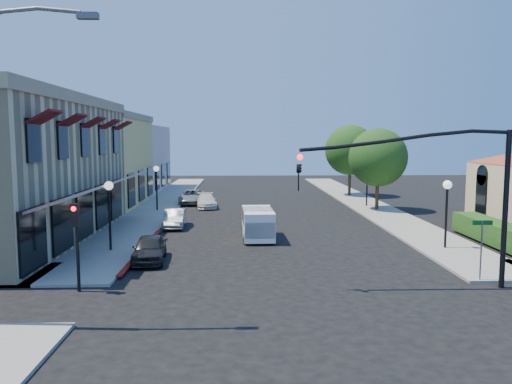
{
  "coord_description": "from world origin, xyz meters",
  "views": [
    {
      "loc": [
        -1.96,
        -16.78,
        5.67
      ],
      "look_at": [
        -1.08,
        11.84,
        2.6
      ],
      "focal_mm": 35.0,
      "sensor_mm": 36.0,
      "label": 1
    }
  ],
  "objects_px": {
    "street_tree_b": "(350,150)",
    "secondary_signal": "(76,231)",
    "lamppost_left_far": "(156,177)",
    "parked_car_a": "(149,249)",
    "white_van": "(258,222)",
    "lamppost_right_far": "(367,174)",
    "street_name_sign": "(482,240)",
    "lamppost_right_near": "(447,197)",
    "parked_car_b": "(175,218)",
    "street_tree_a": "(378,158)",
    "signal_mast_arm": "(450,181)",
    "lamppost_left_near": "(109,198)",
    "parked_car_c": "(206,201)",
    "parked_car_d": "(192,197)"
  },
  "relations": [
    {
      "from": "street_name_sign",
      "to": "parked_car_a",
      "type": "relative_size",
      "value": 0.7
    },
    {
      "from": "signal_mast_arm",
      "to": "lamppost_left_near",
      "type": "height_order",
      "value": "signal_mast_arm"
    },
    {
      "from": "street_tree_b",
      "to": "parked_car_c",
      "type": "xyz_separation_m",
      "value": [
        -13.6,
        -7.96,
        -3.99
      ]
    },
    {
      "from": "secondary_signal",
      "to": "street_tree_b",
      "type": "bearing_deg",
      "value": 61.23
    },
    {
      "from": "lamppost_left_near",
      "to": "parked_car_c",
      "type": "distance_m",
      "value": 16.6
    },
    {
      "from": "street_tree_a",
      "to": "lamppost_left_near",
      "type": "bearing_deg",
      "value": -141.02
    },
    {
      "from": "lamppost_left_far",
      "to": "parked_car_c",
      "type": "bearing_deg",
      "value": 28.83
    },
    {
      "from": "street_name_sign",
      "to": "lamppost_right_far",
      "type": "relative_size",
      "value": 0.7
    },
    {
      "from": "parked_car_a",
      "to": "parked_car_b",
      "type": "xyz_separation_m",
      "value": [
        0.0,
        8.93,
        -0.02
      ]
    },
    {
      "from": "parked_car_b",
      "to": "parked_car_c",
      "type": "distance_m",
      "value": 9.21
    },
    {
      "from": "parked_car_c",
      "to": "parked_car_d",
      "type": "xyz_separation_m",
      "value": [
        -1.4,
        2.55,
        0.06
      ]
    },
    {
      "from": "lamppost_left_far",
      "to": "street_tree_a",
      "type": "bearing_deg",
      "value": 0.0
    },
    {
      "from": "street_tree_a",
      "to": "lamppost_right_near",
      "type": "relative_size",
      "value": 1.82
    },
    {
      "from": "street_tree_b",
      "to": "parked_car_b",
      "type": "xyz_separation_m",
      "value": [
        -15.0,
        -17.07,
        -3.96
      ]
    },
    {
      "from": "lamppost_left_near",
      "to": "parked_car_d",
      "type": "height_order",
      "value": "lamppost_left_near"
    },
    {
      "from": "street_tree_b",
      "to": "white_van",
      "type": "bearing_deg",
      "value": -115.02
    },
    {
      "from": "street_tree_a",
      "to": "parked_car_c",
      "type": "bearing_deg",
      "value": 171.48
    },
    {
      "from": "parked_car_d",
      "to": "lamppost_left_near",
      "type": "bearing_deg",
      "value": -96.77
    },
    {
      "from": "lamppost_right_far",
      "to": "parked_car_d",
      "type": "bearing_deg",
      "value": 170.04
    },
    {
      "from": "lamppost_left_far",
      "to": "secondary_signal",
      "type": "bearing_deg",
      "value": -88.61
    },
    {
      "from": "signal_mast_arm",
      "to": "street_tree_a",
      "type": "bearing_deg",
      "value": 81.83
    },
    {
      "from": "white_van",
      "to": "lamppost_right_near",
      "type": "bearing_deg",
      "value": -17.57
    },
    {
      "from": "street_tree_b",
      "to": "secondary_signal",
      "type": "relative_size",
      "value": 2.11
    },
    {
      "from": "parked_car_a",
      "to": "street_name_sign",
      "type": "bearing_deg",
      "value": -20.14
    },
    {
      "from": "parked_car_a",
      "to": "parked_car_c",
      "type": "relative_size",
      "value": 0.92
    },
    {
      "from": "signal_mast_arm",
      "to": "lamppost_left_far",
      "type": "distance_m",
      "value": 25.07
    },
    {
      "from": "lamppost_left_far",
      "to": "parked_car_c",
      "type": "height_order",
      "value": "lamppost_left_far"
    },
    {
      "from": "lamppost_left_near",
      "to": "parked_car_b",
      "type": "bearing_deg",
      "value": 71.64
    },
    {
      "from": "street_tree_a",
      "to": "lamppost_right_far",
      "type": "relative_size",
      "value": 1.82
    },
    {
      "from": "lamppost_left_far",
      "to": "street_name_sign",
      "type": "bearing_deg",
      "value": -51.06
    },
    {
      "from": "signal_mast_arm",
      "to": "parked_car_a",
      "type": "bearing_deg",
      "value": 159.51
    },
    {
      "from": "secondary_signal",
      "to": "lamppost_left_far",
      "type": "height_order",
      "value": "lamppost_left_far"
    },
    {
      "from": "street_tree_a",
      "to": "parked_car_b",
      "type": "distance_m",
      "value": 16.97
    },
    {
      "from": "lamppost_right_far",
      "to": "street_name_sign",
      "type": "bearing_deg",
      "value": -92.63
    },
    {
      "from": "street_tree_b",
      "to": "lamppost_right_far",
      "type": "height_order",
      "value": "street_tree_b"
    },
    {
      "from": "signal_mast_arm",
      "to": "street_name_sign",
      "type": "distance_m",
      "value": 2.98
    },
    {
      "from": "secondary_signal",
      "to": "parked_car_b",
      "type": "distance_m",
      "value": 13.75
    },
    {
      "from": "lamppost_right_near",
      "to": "parked_car_b",
      "type": "xyz_separation_m",
      "value": [
        -14.7,
        6.93,
        -2.15
      ]
    },
    {
      "from": "lamppost_right_near",
      "to": "parked_car_a",
      "type": "bearing_deg",
      "value": -172.25
    },
    {
      "from": "parked_car_a",
      "to": "parked_car_d",
      "type": "relative_size",
      "value": 0.8
    },
    {
      "from": "white_van",
      "to": "lamppost_right_far",
      "type": "bearing_deg",
      "value": 53.83
    },
    {
      "from": "street_tree_b",
      "to": "lamppost_left_near",
      "type": "relative_size",
      "value": 1.97
    },
    {
      "from": "secondary_signal",
      "to": "parked_car_b",
      "type": "height_order",
      "value": "secondary_signal"
    },
    {
      "from": "secondary_signal",
      "to": "lamppost_left_far",
      "type": "relative_size",
      "value": 0.93
    },
    {
      "from": "secondary_signal",
      "to": "street_name_sign",
      "type": "distance_m",
      "value": 15.53
    },
    {
      "from": "lamppost_left_far",
      "to": "parked_car_a",
      "type": "height_order",
      "value": "lamppost_left_far"
    },
    {
      "from": "signal_mast_arm",
      "to": "parked_car_a",
      "type": "distance_m",
      "value": 13.33
    },
    {
      "from": "secondary_signal",
      "to": "lamppost_right_near",
      "type": "xyz_separation_m",
      "value": [
        16.5,
        6.59,
        0.42
      ]
    },
    {
      "from": "street_tree_a",
      "to": "parked_car_a",
      "type": "relative_size",
      "value": 1.83
    },
    {
      "from": "lamppost_right_far",
      "to": "street_tree_b",
      "type": "bearing_deg",
      "value": 87.85
    }
  ]
}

